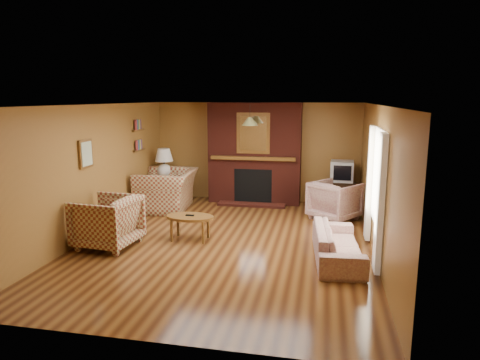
% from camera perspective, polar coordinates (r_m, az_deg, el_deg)
% --- Properties ---
extents(floor, '(6.50, 6.50, 0.00)m').
position_cam_1_polar(floor, '(7.69, -1.75, -8.21)').
color(floor, '#41200E').
rests_on(floor, ground).
extents(ceiling, '(6.50, 6.50, 0.00)m').
position_cam_1_polar(ceiling, '(7.26, -1.86, 9.98)').
color(ceiling, silver).
rests_on(ceiling, wall_back).
extents(wall_back, '(6.50, 0.00, 6.50)m').
position_cam_1_polar(wall_back, '(10.53, 2.21, 3.76)').
color(wall_back, olive).
rests_on(wall_back, floor).
extents(wall_front, '(6.50, 0.00, 6.50)m').
position_cam_1_polar(wall_front, '(4.37, -11.55, -6.95)').
color(wall_front, olive).
rests_on(wall_front, floor).
extents(wall_left, '(0.00, 6.50, 6.50)m').
position_cam_1_polar(wall_left, '(8.30, -18.86, 1.20)').
color(wall_left, olive).
rests_on(wall_left, floor).
extents(wall_right, '(0.00, 6.50, 6.50)m').
position_cam_1_polar(wall_right, '(7.24, 17.85, -0.10)').
color(wall_right, olive).
rests_on(wall_right, floor).
extents(fireplace, '(2.20, 0.82, 2.40)m').
position_cam_1_polar(fireplace, '(10.28, 1.97, 3.47)').
color(fireplace, '#491710').
rests_on(fireplace, floor).
extents(window_right, '(0.10, 1.85, 2.00)m').
position_cam_1_polar(window_right, '(7.06, 17.60, -0.98)').
color(window_right, silver).
rests_on(window_right, wall_right).
extents(bookshelf, '(0.09, 0.55, 0.71)m').
position_cam_1_polar(bookshelf, '(9.89, -13.24, 5.72)').
color(bookshelf, brown).
rests_on(bookshelf, wall_left).
extents(botanical_print, '(0.05, 0.40, 0.50)m').
position_cam_1_polar(botanical_print, '(7.98, -19.88, 3.31)').
color(botanical_print, brown).
rests_on(botanical_print, wall_left).
extents(pendant_light, '(0.36, 0.36, 0.48)m').
position_cam_1_polar(pendant_light, '(9.53, 1.33, 7.83)').
color(pendant_light, black).
rests_on(pendant_light, ceiling).
extents(plaid_loveseat, '(1.31, 1.47, 0.90)m').
position_cam_1_polar(plaid_loveseat, '(9.88, -9.71, -1.31)').
color(plaid_loveseat, maroon).
rests_on(plaid_loveseat, floor).
extents(plaid_armchair, '(1.05, 1.03, 0.88)m').
position_cam_1_polar(plaid_armchair, '(7.66, -17.30, -5.34)').
color(plaid_armchair, maroon).
rests_on(plaid_armchair, floor).
extents(floral_sofa, '(0.83, 1.81, 0.52)m').
position_cam_1_polar(floral_sofa, '(6.97, 12.87, -8.29)').
color(floral_sofa, '#C1BA96').
rests_on(floral_sofa, floor).
extents(floral_armchair, '(1.22, 1.23, 0.81)m').
position_cam_1_polar(floral_armchair, '(9.15, 12.53, -2.69)').
color(floral_armchair, '#C1BA96').
rests_on(floral_armchair, floor).
extents(coffee_table, '(0.86, 0.54, 0.47)m').
position_cam_1_polar(coffee_table, '(7.72, -6.69, -5.17)').
color(coffee_table, brown).
rests_on(coffee_table, floor).
extents(side_table, '(0.48, 0.48, 0.62)m').
position_cam_1_polar(side_table, '(10.47, -9.97, -1.39)').
color(side_table, brown).
rests_on(side_table, floor).
extents(table_lamp, '(0.43, 0.43, 0.71)m').
position_cam_1_polar(table_lamp, '(10.34, -10.10, 2.43)').
color(table_lamp, silver).
rests_on(table_lamp, side_table).
extents(tv_stand, '(0.63, 0.58, 0.64)m').
position_cam_1_polar(tv_stand, '(10.12, 13.30, -1.91)').
color(tv_stand, black).
rests_on(tv_stand, floor).
extents(crt_tv, '(0.53, 0.53, 0.47)m').
position_cam_1_polar(crt_tv, '(10.01, 13.44, 1.16)').
color(crt_tv, '#ADB0B5').
rests_on(crt_tv, tv_stand).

